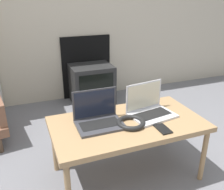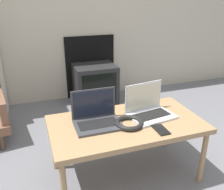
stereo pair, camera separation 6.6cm
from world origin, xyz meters
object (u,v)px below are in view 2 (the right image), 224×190
object	(u,v)px
headphones	(129,123)
tv	(95,84)
laptop_right	(148,108)
phone	(161,130)
laptop_left	(96,117)

from	to	relation	value
headphones	tv	world-z (taller)	headphones
laptop_right	tv	size ratio (longest dim) A/B	0.69
laptop_right	tv	world-z (taller)	laptop_right
laptop_right	headphones	xyz separation A→B (m)	(-0.19, -0.10, -0.03)
phone	laptop_left	bearing A→B (deg)	147.80
headphones	phone	distance (m)	0.21
headphones	phone	size ratio (longest dim) A/B	1.50
laptop_left	laptop_right	distance (m)	0.39
tv	laptop_left	bearing A→B (deg)	-104.91
laptop_left	tv	bearing A→B (deg)	75.55
headphones	tv	bearing A→B (deg)	83.78
laptop_left	laptop_right	world-z (taller)	same
laptop_left	tv	size ratio (longest dim) A/B	0.63
headphones	tv	distance (m)	1.46
laptop_right	headphones	world-z (taller)	laptop_right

